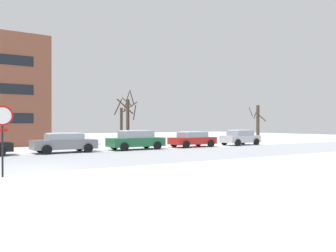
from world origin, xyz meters
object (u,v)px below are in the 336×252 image
object	(u,v)px
parked_car_gray	(64,142)
parked_car_red	(192,139)
stop_sign	(2,127)
parked_car_silver	(240,137)
parked_car_green	(136,140)

from	to	relation	value
parked_car_gray	parked_car_red	distance (m)	11.13
parked_car_gray	parked_car_red	xyz separation A→B (m)	(11.13, 0.13, -0.01)
parked_car_red	parked_car_gray	bearing A→B (deg)	-179.32
stop_sign	parked_car_gray	distance (m)	10.89
stop_sign	parked_car_silver	xyz separation A→B (m)	(21.29, 9.82, -1.14)
parked_car_green	parked_car_gray	bearing A→B (deg)	179.80
stop_sign	parked_car_silver	size ratio (longest dim) A/B	0.68
stop_sign	parked_car_green	distance (m)	14.15
parked_car_silver	parked_car_gray	bearing A→B (deg)	-179.94
parked_car_gray	parked_car_red	size ratio (longest dim) A/B	1.03
stop_sign	parked_car_red	distance (m)	18.64
stop_sign	parked_car_silver	distance (m)	23.47
stop_sign	parked_car_red	bearing A→B (deg)	32.27
parked_car_red	parked_car_silver	world-z (taller)	parked_car_silver
parked_car_gray	parked_car_silver	size ratio (longest dim) A/B	1.11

